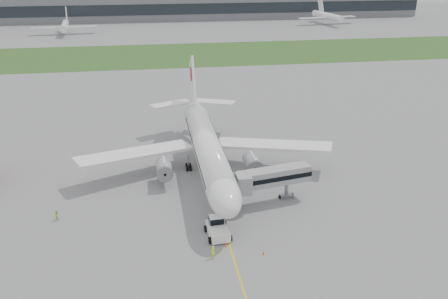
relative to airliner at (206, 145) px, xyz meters
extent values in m
plane|color=gray|center=(0.00, -4.87, -5.66)|extent=(600.00, 600.00, 0.00)
cube|color=#365720|center=(0.00, 115.13, -5.65)|extent=(600.00, 50.00, 0.02)
cube|color=gray|center=(0.00, 225.13, 1.34)|extent=(320.00, 22.00, 14.00)
cube|color=#1F252D|center=(0.00, 214.13, 1.34)|extent=(320.00, 0.60, 6.00)
cylinder|color=white|center=(0.00, -0.87, -0.06)|extent=(5.00, 38.00, 5.00)
ellipsoid|color=white|center=(0.00, -20.37, -0.06)|extent=(5.00, 11.00, 5.00)
cube|color=black|center=(0.00, -21.37, 0.84)|extent=(3.20, 1.54, 1.14)
cone|color=white|center=(0.00, 21.13, 0.74)|extent=(5.00, 10.53, 6.16)
cube|color=white|center=(-13.00, 1.13, -1.26)|extent=(22.13, 13.52, 1.70)
cube|color=white|center=(13.00, 1.13, -1.26)|extent=(22.13, 13.52, 1.70)
cylinder|color=#9C9DA1|center=(-8.00, -3.37, -2.66)|extent=(2.70, 5.20, 2.70)
cylinder|color=#9C9DA1|center=(8.00, -3.37, -2.66)|extent=(2.70, 5.20, 2.70)
cube|color=white|center=(0.00, 22.63, 5.84)|extent=(0.45, 10.90, 12.76)
cylinder|color=#B60A0B|center=(0.00, 23.63, 7.84)|extent=(0.60, 3.20, 3.20)
cube|color=white|center=(-5.00, 23.63, 1.14)|extent=(9.54, 6.34, 0.35)
cube|color=white|center=(5.00, 23.63, 1.14)|extent=(9.54, 6.34, 0.35)
cylinder|color=gray|center=(0.00, -19.87, -4.11)|extent=(0.24, 0.24, 3.10)
cylinder|color=black|center=(-3.20, 2.13, -5.11)|extent=(1.40, 1.10, 1.10)
cylinder|color=black|center=(3.20, 2.13, -5.11)|extent=(1.40, 1.10, 1.10)
cube|color=white|center=(-1.24, -22.37, -4.78)|extent=(3.09, 5.15, 1.33)
cube|color=white|center=(-1.33, -21.05, -3.67)|extent=(2.11, 1.90, 1.11)
cube|color=black|center=(-1.33, -21.05, -3.61)|extent=(2.16, 1.96, 0.94)
cylinder|color=black|center=(-2.84, -20.82, -5.16)|extent=(0.45, 1.02, 1.00)
cylinder|color=black|center=(0.14, -20.62, -5.16)|extent=(0.45, 1.02, 1.00)
cylinder|color=black|center=(-2.61, -24.13, -5.16)|extent=(0.45, 1.02, 1.00)
cylinder|color=black|center=(0.36, -23.93, -5.16)|extent=(0.45, 1.02, 1.00)
cube|color=#9F9FA1|center=(9.50, -13.03, -1.06)|extent=(12.66, 5.03, 2.65)
cube|color=black|center=(9.50, -13.03, -1.06)|extent=(12.85, 5.15, 0.80)
cube|color=#9F9FA1|center=(4.03, -15.02, -1.06)|extent=(2.30, 3.01, 3.01)
cylinder|color=gray|center=(12.01, -12.08, -3.98)|extent=(0.62, 0.62, 3.36)
cube|color=gray|center=(12.01, -12.08, -5.35)|extent=(2.32, 1.63, 0.62)
cylinder|color=black|center=(10.89, -12.30, -5.35)|extent=(0.38, 0.66, 0.62)
cylinder|color=black|center=(13.14, -11.85, -5.35)|extent=(0.38, 0.66, 0.62)
cone|color=orange|center=(-0.50, -25.27, -5.39)|extent=(0.39, 0.39, 0.53)
cone|color=orange|center=(4.27, -28.05, -5.38)|extent=(0.41, 0.41, 0.56)
imported|color=#D4FF2A|center=(-2.76, -27.79, -4.71)|extent=(0.83, 0.77, 1.90)
imported|color=#B3EF27|center=(-25.13, -13.78, -4.82)|extent=(1.03, 1.02, 1.68)
camera|label=1|loc=(-10.49, -84.90, 33.43)|focal=40.00mm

